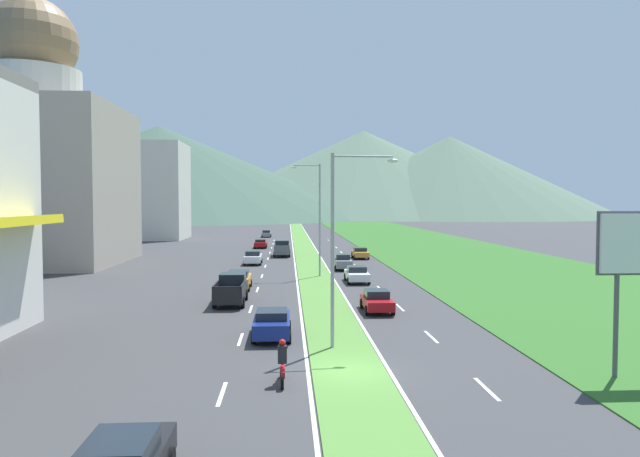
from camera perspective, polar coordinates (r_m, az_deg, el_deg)
name	(u,v)px	position (r m, az deg, el deg)	size (l,w,h in m)	color
ground_plane	(349,372)	(25.66, 2.85, -13.83)	(600.00, 600.00, 0.00)	#38383A
grass_median	(305,251)	(84.82, -1.43, -2.25)	(3.20, 240.00, 0.06)	#518438
grass_verge_right	(445,251)	(87.90, 12.13, -2.14)	(24.00, 240.00, 0.06)	#2D6023
lane_dash_left_2	(222,394)	(23.24, -9.55, -15.62)	(0.16, 2.80, 0.01)	silver
lane_dash_left_3	(240,339)	(31.61, -7.77, -10.67)	(0.16, 2.80, 0.01)	silver
lane_dash_left_4	(251,309)	(40.13, -6.77, -7.81)	(0.16, 2.80, 0.01)	silver
lane_dash_left_5	(257,290)	(48.73, -6.13, -5.94)	(0.16, 2.80, 0.01)	silver
lane_dash_left_6	(262,276)	(57.37, -5.69, -4.64)	(0.16, 2.80, 0.01)	silver
lane_dash_left_7	(265,266)	(66.03, -5.36, -3.68)	(0.16, 2.80, 0.01)	silver
lane_dash_left_8	(268,259)	(74.71, -5.11, -2.94)	(0.16, 2.80, 0.01)	silver
lane_dash_left_9	(270,253)	(83.40, -4.91, -2.36)	(0.16, 2.80, 0.01)	silver
lane_dash_left_10	(272,248)	(92.09, -4.75, -1.89)	(0.16, 2.80, 0.01)	silver
lane_dash_left_11	(273,244)	(100.79, -4.61, -1.49)	(0.16, 2.80, 0.01)	silver
lane_dash_left_12	(274,240)	(109.50, -4.50, -1.16)	(0.16, 2.80, 0.01)	silver
lane_dash_right_2	(487,389)	(24.35, 15.95, -14.82)	(0.16, 2.80, 0.01)	silver
lane_dash_right_3	(431,337)	(32.44, 10.81, -10.35)	(0.16, 2.80, 0.01)	silver
lane_dash_right_4	(400,307)	(40.79, 7.81, -7.64)	(0.16, 2.80, 0.01)	silver
lane_dash_right_5	(380,289)	(49.27, 5.86, -5.85)	(0.16, 2.80, 0.01)	silver
lane_dash_right_6	(366,275)	(57.83, 4.50, -4.58)	(0.16, 2.80, 0.01)	silver
lane_dash_right_7	(356,266)	(66.43, 3.49, -3.64)	(0.16, 2.80, 0.01)	silver
lane_dash_right_8	(348,258)	(75.06, 2.71, -2.91)	(0.16, 2.80, 0.01)	silver
lane_dash_right_9	(341,252)	(83.71, 2.09, -2.33)	(0.16, 2.80, 0.01)	silver
lane_dash_right_10	(336,247)	(92.38, 1.59, -1.86)	(0.16, 2.80, 0.01)	silver
lane_dash_right_11	(332,244)	(101.06, 1.18, -1.48)	(0.16, 2.80, 0.01)	silver
lane_dash_right_12	(328,240)	(109.74, 0.83, -1.15)	(0.16, 2.80, 0.01)	silver
edge_line_median_left	(293,252)	(84.78, -2.61, -2.27)	(0.16, 240.00, 0.01)	silver
edge_line_median_right	(317,252)	(84.89, -0.25, -2.26)	(0.16, 240.00, 0.01)	silver
domed_building	(34,162)	(75.80, -26.12, 5.84)	(19.57, 19.57, 30.65)	#9E9384
midrise_colored	(149,191)	(118.24, -16.35, 3.51)	(13.85, 13.85, 18.54)	beige
hill_far_left	(159,172)	(276.32, -15.41, 5.35)	(202.57, 202.57, 41.54)	#3D5647
hill_far_center	(363,173)	(306.08, 4.25, 5.40)	(189.80, 189.80, 43.99)	#516B56
hill_far_right	(449,176)	(291.51, 12.50, 4.98)	(155.35, 155.35, 38.90)	#516B56
street_lamp_near	(340,236)	(28.74, 1.97, -0.74)	(3.39, 0.48, 9.65)	#99999E
street_lamp_mid	(317,213)	(56.31, -0.30, 1.52)	(2.88, 0.28, 10.90)	#99999E
car_0	(239,279)	(49.04, -7.93, -4.95)	(1.99, 4.43, 1.61)	#C6842D
car_1	(357,274)	(52.80, 3.62, -4.46)	(2.01, 4.53, 1.45)	silver
car_2	(253,257)	(68.18, -6.55, -2.82)	(2.03, 4.53, 1.57)	silver
car_3	(360,253)	(74.72, 3.94, -2.39)	(1.96, 4.28, 1.39)	#C6842D
car_4	(342,262)	(62.58, 2.21, -3.27)	(1.85, 4.43, 1.64)	slate
car_5	(377,301)	(39.03, 5.57, -7.02)	(1.90, 4.07, 1.42)	maroon
car_7	(272,323)	(31.66, -4.72, -9.18)	(2.04, 4.47, 1.52)	navy
car_8	(261,243)	(91.91, -5.82, -1.45)	(1.97, 4.68, 1.38)	maroon
car_9	(266,234)	(119.76, -5.25, -0.49)	(1.92, 4.48, 1.43)	slate
pickup_truck_0	(282,249)	(78.12, -3.73, -1.98)	(2.18, 5.40, 2.00)	#515459
pickup_truck_1	(231,290)	(42.41, -8.66, -5.91)	(2.18, 5.40, 2.00)	black
motorcycle_rider	(282,365)	(23.96, -3.69, -13.17)	(0.36, 2.00, 1.80)	black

